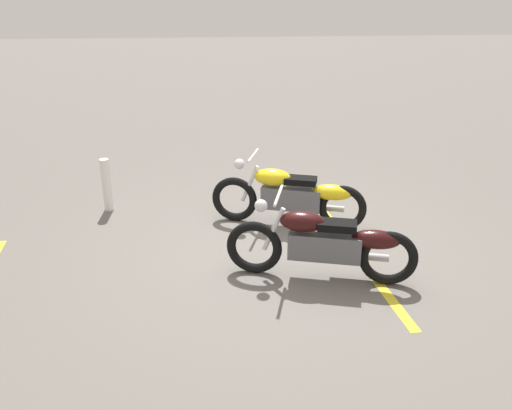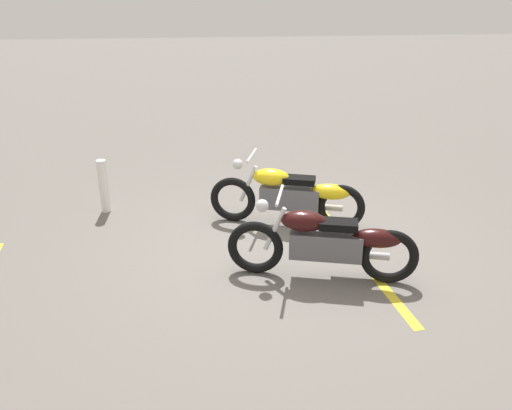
{
  "view_description": "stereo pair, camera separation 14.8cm",
  "coord_description": "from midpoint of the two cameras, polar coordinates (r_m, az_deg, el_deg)",
  "views": [
    {
      "loc": [
        0.94,
        6.21,
        3.25
      ],
      "look_at": [
        0.35,
        0.0,
        0.65
      ],
      "focal_mm": 37.5,
      "sensor_mm": 36.0,
      "label": 1
    },
    {
      "loc": [
        1.09,
        6.19,
        3.25
      ],
      "look_at": [
        0.35,
        0.0,
        0.65
      ],
      "focal_mm": 37.5,
      "sensor_mm": 36.0,
      "label": 2
    }
  ],
  "objects": [
    {
      "name": "ground_plane",
      "position": [
        7.07,
        3.46,
        -4.77
      ],
      "size": [
        60.0,
        60.0,
        0.0
      ],
      "primitive_type": "plane",
      "color": "#66605B"
    },
    {
      "name": "motorcycle_bright_foreground",
      "position": [
        7.59,
        4.38,
        1.01
      ],
      "size": [
        2.16,
        0.85,
        1.04
      ],
      "rotation": [
        0.0,
        0.0,
        -0.31
      ],
      "color": "black",
      "rests_on": "ground"
    },
    {
      "name": "motorcycle_dark_foreground",
      "position": [
        6.26,
        8.09,
        -4.06
      ],
      "size": [
        2.18,
        0.79,
        1.04
      ],
      "rotation": [
        0.0,
        0.0,
        -0.27
      ],
      "color": "black",
      "rests_on": "ground"
    },
    {
      "name": "bollard_post",
      "position": [
        8.42,
        -15.16,
        2.08
      ],
      "size": [
        0.14,
        0.14,
        0.82
      ],
      "primitive_type": "cylinder",
      "color": "white",
      "rests_on": "ground"
    },
    {
      "name": "parking_stripe_near",
      "position": [
        6.99,
        11.6,
        -5.57
      ],
      "size": [
        0.4,
        3.2,
        0.01
      ],
      "primitive_type": "cube",
      "rotation": [
        0.0,
        0.0,
        1.66
      ],
      "color": "yellow",
      "rests_on": "ground"
    }
  ]
}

